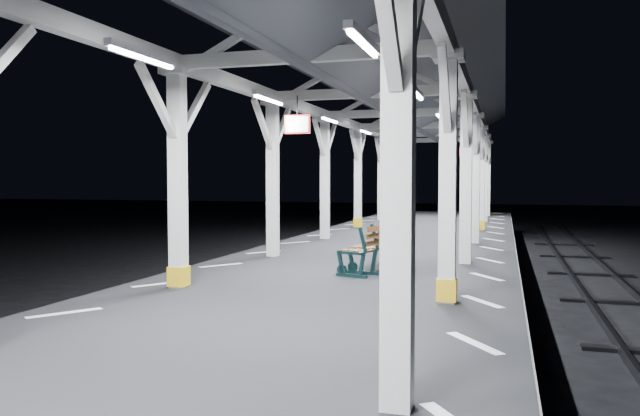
% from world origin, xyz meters
% --- Properties ---
extents(ground, '(120.00, 120.00, 0.00)m').
position_xyz_m(ground, '(0.00, 0.00, 0.00)').
color(ground, black).
rests_on(ground, ground).
extents(platform, '(6.00, 50.00, 1.00)m').
position_xyz_m(platform, '(0.00, 0.00, 0.50)').
color(platform, black).
rests_on(platform, ground).
extents(hazard_stripes_left, '(1.00, 48.00, 0.01)m').
position_xyz_m(hazard_stripes_left, '(-2.45, 0.00, 1.00)').
color(hazard_stripes_left, silver).
rests_on(hazard_stripes_left, platform).
extents(hazard_stripes_right, '(1.00, 48.00, 0.01)m').
position_xyz_m(hazard_stripes_right, '(2.45, 0.00, 1.00)').
color(hazard_stripes_right, silver).
rests_on(hazard_stripes_right, platform).
extents(canopy, '(5.40, 49.00, 4.65)m').
position_xyz_m(canopy, '(0.00, -0.02, 4.56)').
color(canopy, silver).
rests_on(canopy, platform).
extents(bench_mid, '(1.01, 1.69, 0.86)m').
position_xyz_m(bench_mid, '(0.59, 4.42, 1.46)').
color(bench_mid, '#112E30').
rests_on(bench_mid, platform).
extents(bench_far, '(0.91, 1.73, 0.89)m').
position_xyz_m(bench_far, '(0.63, 4.85, 1.48)').
color(bench_far, '#112E30').
rests_on(bench_far, platform).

